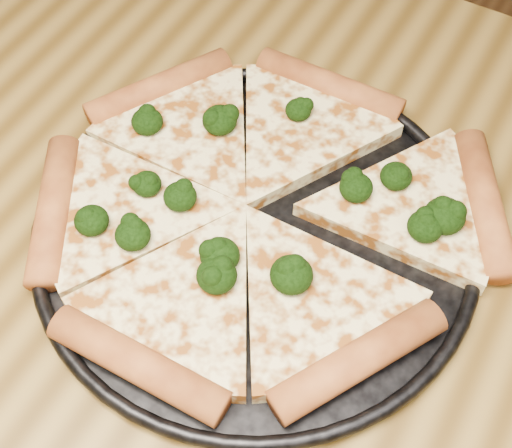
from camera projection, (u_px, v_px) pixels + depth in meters
The scene contains 4 objects.
dining_table at pixel (279, 436), 0.58m from camera, with size 1.20×0.90×0.75m.
pizza_pan at pixel (256, 230), 0.57m from camera, with size 0.35×0.35×0.02m.
pizza at pixel (254, 207), 0.57m from camera, with size 0.38×0.33×0.03m.
broccoli_florets at pixel (264, 206), 0.55m from camera, with size 0.28×0.20×0.02m.
Camera 1 is at (0.08, -0.17, 1.23)m, focal length 51.36 mm.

